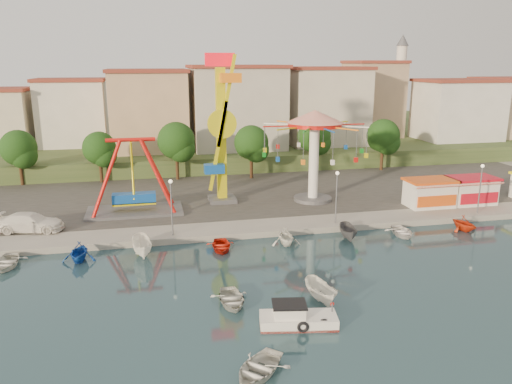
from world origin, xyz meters
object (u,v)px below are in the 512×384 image
object	(u,v)px
cabin_motorboat	(296,319)
van	(30,222)
wave_swinger	(314,135)
rowboat_a	(231,299)
kamikaze_tower	(222,132)
skiff	(321,292)
pirate_ship_ride	(133,178)

from	to	relation	value
cabin_motorboat	van	distance (m)	29.04
cabin_motorboat	van	size ratio (longest dim) A/B	0.84
wave_swinger	rowboat_a	distance (m)	27.03
rowboat_a	van	xyz separation A→B (m)	(-16.23, 17.55, 1.10)
cabin_motorboat	rowboat_a	xyz separation A→B (m)	(-3.50, 3.74, -0.08)
kamikaze_tower	skiff	size ratio (longest dim) A/B	4.40
rowboat_a	van	world-z (taller)	van
cabin_motorboat	van	xyz separation A→B (m)	(-19.72, 21.29, 1.03)
wave_swinger	pirate_ship_ride	bearing A→B (deg)	-178.76
pirate_ship_ride	rowboat_a	bearing A→B (deg)	-72.89
wave_swinger	rowboat_a	bearing A→B (deg)	-121.12
kamikaze_tower	skiff	world-z (taller)	kamikaze_tower
pirate_ship_ride	wave_swinger	xyz separation A→B (m)	(20.06, 0.43, 3.80)
cabin_motorboat	kamikaze_tower	bearing A→B (deg)	100.87
van	cabin_motorboat	bearing A→B (deg)	-126.66
kamikaze_tower	rowboat_a	xyz separation A→B (m)	(-3.18, -23.74, -8.22)
wave_swinger	skiff	world-z (taller)	wave_swinger
wave_swinger	rowboat_a	xyz separation A→B (m)	(-13.38, -22.15, -7.82)
cabin_motorboat	rowboat_a	bearing A→B (deg)	143.26
kamikaze_tower	rowboat_a	bearing A→B (deg)	-97.63
wave_swinger	rowboat_a	world-z (taller)	wave_swinger
kamikaze_tower	wave_swinger	xyz separation A→B (m)	(10.20, -1.58, -0.41)
pirate_ship_ride	kamikaze_tower	distance (m)	10.91
rowboat_a	van	size ratio (longest dim) A/B	0.60
cabin_motorboat	rowboat_a	distance (m)	5.12
rowboat_a	skiff	world-z (taller)	skiff
kamikaze_tower	skiff	bearing A→B (deg)	-83.25
cabin_motorboat	pirate_ship_ride	bearing A→B (deg)	122.00
cabin_motorboat	skiff	xyz separation A→B (m)	(2.61, 2.75, 0.27)
kamikaze_tower	rowboat_a	world-z (taller)	kamikaze_tower
skiff	van	distance (m)	29.03
wave_swinger	van	size ratio (longest dim) A/B	1.91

